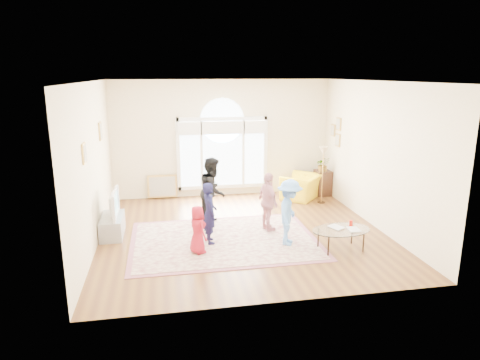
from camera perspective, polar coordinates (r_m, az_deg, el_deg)
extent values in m
plane|color=#54311A|center=(9.38, 0.31, -6.91)|extent=(6.00, 6.00, 0.00)
plane|color=beige|center=(11.85, -2.39, 5.53)|extent=(6.00, 0.00, 6.00)
plane|color=beige|center=(6.09, 5.58, -2.78)|extent=(6.00, 0.00, 6.00)
plane|color=beige|center=(8.89, -19.06, 1.88)|extent=(0.00, 6.00, 6.00)
plane|color=beige|center=(9.93, 17.62, 3.20)|extent=(0.00, 6.00, 6.00)
plane|color=white|center=(8.76, 0.34, 13.03)|extent=(6.00, 6.00, 0.00)
cube|color=white|center=(12.08, -2.30, -0.84)|extent=(2.50, 0.08, 0.10)
cube|color=white|center=(11.74, -2.39, 8.15)|extent=(2.50, 0.08, 0.10)
cube|color=white|center=(11.77, -8.24, 3.36)|extent=(0.10, 0.08, 2.00)
cube|color=white|center=(12.10, 3.40, 3.78)|extent=(0.10, 0.08, 2.00)
cube|color=#C6E2FF|center=(11.79, -6.66, 3.43)|extent=(0.55, 0.02, 1.80)
cube|color=#C6E2FF|center=(12.03, 1.89, 3.73)|extent=(0.55, 0.02, 1.80)
cube|color=#C6E2FF|center=(11.87, -2.34, 3.59)|extent=(1.10, 0.02, 1.80)
cylinder|color=#C6E2FF|center=(11.74, -2.39, 7.91)|extent=(1.20, 0.02, 1.20)
cube|color=white|center=(11.80, -5.15, 3.48)|extent=(0.07, 0.04, 1.80)
cube|color=white|center=(11.96, 0.45, 3.68)|extent=(0.07, 0.04, 1.80)
cube|color=white|center=(11.60, -6.74, 6.85)|extent=(0.65, 0.12, 0.35)
cube|color=white|center=(11.69, -2.32, 6.99)|extent=(1.20, 0.12, 0.35)
cube|color=white|center=(11.84, 2.00, 7.09)|extent=(0.65, 0.12, 0.35)
cube|color=tan|center=(10.07, -18.13, 6.20)|extent=(0.03, 0.34, 0.40)
cube|color=#ADA38E|center=(10.07, -18.03, 6.21)|extent=(0.01, 0.28, 0.34)
cube|color=tan|center=(7.94, -20.07, 3.36)|extent=(0.03, 0.30, 0.36)
cube|color=#ADA38E|center=(7.93, -19.94, 3.36)|extent=(0.01, 0.24, 0.30)
cube|color=tan|center=(11.68, 13.02, 7.29)|extent=(0.03, 0.28, 0.34)
cube|color=#ADA38E|center=(11.67, 12.94, 7.29)|extent=(0.01, 0.22, 0.28)
cube|color=tan|center=(11.74, 12.91, 5.20)|extent=(0.03, 0.28, 0.34)
cube|color=#ADA38E|center=(11.73, 12.83, 5.20)|extent=(0.01, 0.22, 0.28)
cube|color=tan|center=(12.03, 12.31, 6.50)|extent=(0.03, 0.26, 0.32)
cube|color=#ADA38E|center=(12.02, 12.23, 6.50)|extent=(0.01, 0.20, 0.26)
cube|color=beige|center=(8.91, -2.11, -8.01)|extent=(3.60, 2.60, 0.02)
cube|color=#8E505F|center=(8.91, -2.11, -8.03)|extent=(3.80, 2.80, 0.01)
cube|color=gray|center=(9.51, -16.64, -5.88)|extent=(0.45, 1.00, 0.42)
imported|color=black|center=(9.36, -16.85, -3.05)|extent=(0.13, 0.98, 0.56)
cube|color=#6CD4E8|center=(9.35, -16.30, -3.03)|extent=(0.02, 0.80, 0.45)
ellipsoid|color=silver|center=(8.56, 13.35, -6.48)|extent=(1.24, 0.87, 0.02)
cylinder|color=black|center=(8.99, 14.70, -6.99)|extent=(0.03, 0.03, 0.40)
cylinder|color=black|center=(8.64, 10.39, -7.61)|extent=(0.03, 0.03, 0.40)
cylinder|color=black|center=(8.65, 16.14, -7.93)|extent=(0.03, 0.03, 0.40)
cylinder|color=black|center=(8.29, 11.71, -8.63)|extent=(0.03, 0.03, 0.40)
imported|color=#B2A58C|center=(8.52, 12.23, -6.34)|extent=(0.32, 0.35, 0.03)
imported|color=#B2A58C|center=(8.54, 14.26, -6.44)|extent=(0.23, 0.31, 0.02)
cylinder|color=red|center=(8.75, 14.56, -5.60)|extent=(0.07, 0.07, 0.12)
imported|color=yellow|center=(11.81, 8.18, -0.92)|extent=(1.34, 1.36, 0.66)
cube|color=black|center=(12.30, 10.95, -0.34)|extent=(0.40, 0.50, 0.70)
cylinder|color=black|center=(11.62, 10.77, -2.93)|extent=(0.20, 0.20, 0.02)
cylinder|color=#B2883A|center=(11.45, 10.92, 0.26)|extent=(0.02, 0.02, 1.35)
cone|color=#CCB284|center=(11.30, 11.09, 3.83)|extent=(0.25, 0.25, 0.22)
cylinder|color=white|center=(12.14, 10.84, -0.52)|extent=(0.20, 0.20, 0.70)
imported|color=#33722D|center=(12.02, 10.96, 2.03)|extent=(0.38, 0.33, 0.41)
cube|color=tan|center=(11.98, -10.23, -2.43)|extent=(0.80, 0.14, 0.62)
imported|color=#A51628|center=(8.17, -5.67, -6.59)|extent=(0.46, 0.54, 0.93)
imported|color=#15153A|center=(8.59, -4.08, -4.40)|extent=(0.34, 0.48, 1.24)
imported|color=black|center=(9.64, -3.65, -1.45)|extent=(0.77, 0.88, 1.53)
imported|color=pink|center=(9.24, 3.77, -2.92)|extent=(0.49, 0.81, 1.28)
imported|color=#629CEF|center=(8.53, 6.60, -4.31)|extent=(0.80, 0.98, 1.33)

